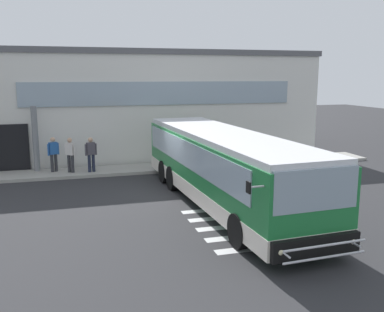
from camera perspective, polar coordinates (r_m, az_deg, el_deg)
ground_plane at (r=17.49m, az=-2.71°, el=-5.11°), size 80.00×90.00×0.02m
bay_paint_stripes at (r=14.32m, az=9.17°, el=-8.79°), size 4.40×3.96×0.01m
terminal_building at (r=28.23m, az=-9.59°, el=7.05°), size 22.17×13.80×6.09m
boarding_curb at (r=22.03m, az=-5.58°, el=-1.62°), size 24.37×2.00×0.15m
entry_support_column at (r=22.06m, az=-19.98°, el=2.15°), size 0.28×0.28×3.15m
bus_main_foreground at (r=15.85m, az=4.11°, el=-1.77°), size 3.16×12.19×2.70m
passenger_near_column at (r=21.71m, az=-17.84°, el=0.43°), size 0.53×0.38×1.68m
passenger_by_doorway at (r=21.30m, az=-15.78°, el=0.35°), size 0.49×0.40×1.68m
passenger_at_curb_edge at (r=21.18m, az=-13.24°, el=0.51°), size 0.57×0.45×1.68m
safety_bollard_yellow at (r=21.43m, az=1.78°, el=-0.90°), size 0.18×0.18×0.90m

